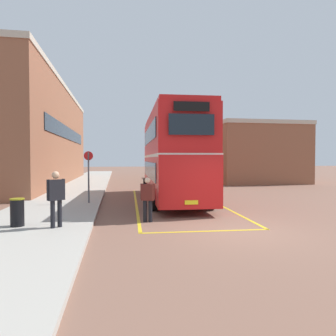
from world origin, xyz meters
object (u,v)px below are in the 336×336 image
at_px(pedestrian_boarding, 148,196).
at_px(litter_bin, 17,212).
at_px(single_deck_bus, 177,165).
at_px(pedestrian_waiting_near, 56,195).
at_px(double_decker_bus, 172,155).
at_px(bus_stop_sign, 89,172).

distance_m(pedestrian_boarding, litter_bin, 4.31).
bearing_deg(single_deck_bus, pedestrian_waiting_near, -109.91).
distance_m(double_decker_bus, litter_bin, 9.01).
relative_size(single_deck_bus, litter_bin, 9.37).
bearing_deg(pedestrian_waiting_near, pedestrian_boarding, 19.20).
xyz_separation_m(pedestrian_waiting_near, bus_stop_sign, (0.53, 5.37, 0.49)).
bearing_deg(pedestrian_waiting_near, litter_bin, 162.29).
bearing_deg(single_deck_bus, litter_bin, -112.93).
relative_size(litter_bin, bus_stop_sign, 0.35).
height_order(litter_bin, bus_stop_sign, bus_stop_sign).
bearing_deg(single_deck_bus, double_decker_bus, -102.14).
bearing_deg(bus_stop_sign, single_deck_bus, 66.25).
xyz_separation_m(single_deck_bus, pedestrian_boarding, (-5.59, -22.62, -0.71)).
bearing_deg(pedestrian_boarding, litter_bin, -171.51).
xyz_separation_m(double_decker_bus, pedestrian_boarding, (-1.93, -5.64, -1.59)).
relative_size(double_decker_bus, bus_stop_sign, 4.28).
xyz_separation_m(double_decker_bus, pedestrian_waiting_near, (-4.92, -6.68, -1.34)).
height_order(pedestrian_boarding, bus_stop_sign, bus_stop_sign).
relative_size(single_deck_bus, pedestrian_waiting_near, 4.73).
bearing_deg(pedestrian_waiting_near, double_decker_bus, 53.64).
bearing_deg(bus_stop_sign, pedestrian_boarding, -60.43).
bearing_deg(bus_stop_sign, litter_bin, -109.83).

